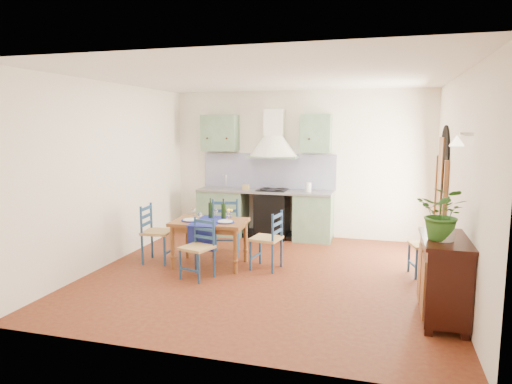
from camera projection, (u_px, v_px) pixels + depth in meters
floor at (267, 274)px, 6.63m from camera, size 5.00×5.00×0.00m
back_wall at (273, 183)px, 8.79m from camera, size 5.00×0.96×2.80m
right_wall at (454, 187)px, 6.04m from camera, size 0.26×5.00×2.80m
left_wall at (112, 174)px, 7.10m from camera, size 0.04×5.00×2.80m
ceiling at (267, 77)px, 6.23m from camera, size 5.00×5.00×0.01m
dining_table at (210, 226)px, 6.97m from camera, size 1.14×0.87×1.02m
chair_near at (198, 248)px, 6.42m from camera, size 0.49×0.49×0.84m
chair_far at (226, 225)px, 7.55m from camera, size 0.56×0.56×0.97m
chair_left at (156, 233)px, 7.17m from camera, size 0.46×0.46×0.92m
chair_right at (268, 239)px, 6.82m from camera, size 0.47×0.47×0.88m
chair_spare at (428, 246)px, 6.51m from camera, size 0.48×0.48×0.85m
sideboard at (443, 276)px, 5.01m from camera, size 0.50×1.05×0.94m
potted_plant at (444, 214)px, 4.81m from camera, size 0.66×0.62×0.57m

